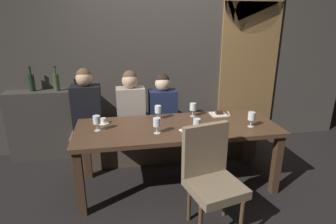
{
  "coord_description": "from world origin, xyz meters",
  "views": [
    {
      "loc": [
        -0.61,
        -2.74,
        1.83
      ],
      "look_at": [
        -0.07,
        0.19,
        0.84
      ],
      "focal_mm": 29.35,
      "sensor_mm": 36.0,
      "label": 1
    }
  ],
  "objects_px": {
    "wine_glass_far_right": "(193,107)",
    "dessert_plate": "(219,114)",
    "wine_glass_center_front": "(197,123)",
    "chair_near_side": "(211,173)",
    "espresso_cup": "(103,121)",
    "fork_on_table": "(229,114)",
    "wine_glass_far_left": "(158,110)",
    "wine_bottle_dark_red": "(32,82)",
    "wine_glass_end_right": "(157,123)",
    "banquette_bench": "(166,142)",
    "diner_redhead": "(86,103)",
    "dining_table": "(177,133)",
    "wine_glass_near_right": "(252,116)",
    "wine_bottle_pale_label": "(56,82)",
    "wine_glass_near_left": "(97,121)",
    "diner_bearded": "(131,103)",
    "diner_far_end": "(163,103)"
  },
  "relations": [
    {
      "from": "wine_glass_far_right",
      "to": "dessert_plate",
      "type": "relative_size",
      "value": 0.86
    },
    {
      "from": "wine_glass_center_front",
      "to": "dessert_plate",
      "type": "height_order",
      "value": "wine_glass_center_front"
    },
    {
      "from": "chair_near_side",
      "to": "espresso_cup",
      "type": "height_order",
      "value": "chair_near_side"
    },
    {
      "from": "fork_on_table",
      "to": "wine_glass_far_left",
      "type": "bearing_deg",
      "value": -163.46
    },
    {
      "from": "wine_bottle_dark_red",
      "to": "wine_glass_end_right",
      "type": "xyz_separation_m",
      "value": [
        1.48,
        -1.23,
        -0.22
      ]
    },
    {
      "from": "banquette_bench",
      "to": "espresso_cup",
      "type": "height_order",
      "value": "espresso_cup"
    },
    {
      "from": "diner_redhead",
      "to": "wine_glass_center_front",
      "type": "distance_m",
      "value": 1.52
    },
    {
      "from": "dining_table",
      "to": "wine_glass_far_left",
      "type": "relative_size",
      "value": 13.41
    },
    {
      "from": "wine_glass_near_right",
      "to": "wine_bottle_pale_label",
      "type": "bearing_deg",
      "value": 151.51
    },
    {
      "from": "fork_on_table",
      "to": "wine_glass_end_right",
      "type": "bearing_deg",
      "value": -140.38
    },
    {
      "from": "wine_glass_far_right",
      "to": "dessert_plate",
      "type": "distance_m",
      "value": 0.34
    },
    {
      "from": "wine_glass_end_right",
      "to": "wine_bottle_pale_label",
      "type": "bearing_deg",
      "value": 134.37
    },
    {
      "from": "wine_bottle_dark_red",
      "to": "fork_on_table",
      "type": "relative_size",
      "value": 1.92
    },
    {
      "from": "chair_near_side",
      "to": "wine_glass_end_right",
      "type": "relative_size",
      "value": 5.98
    },
    {
      "from": "banquette_bench",
      "to": "wine_glass_near_left",
      "type": "bearing_deg",
      "value": -141.26
    },
    {
      "from": "diner_bearded",
      "to": "wine_bottle_dark_red",
      "type": "xyz_separation_m",
      "value": [
        -1.26,
        0.38,
        0.24
      ]
    },
    {
      "from": "dining_table",
      "to": "wine_bottle_pale_label",
      "type": "height_order",
      "value": "wine_bottle_pale_label"
    },
    {
      "from": "chair_near_side",
      "to": "diner_far_end",
      "type": "height_order",
      "value": "diner_far_end"
    },
    {
      "from": "diner_bearded",
      "to": "diner_far_end",
      "type": "height_order",
      "value": "diner_bearded"
    },
    {
      "from": "wine_bottle_dark_red",
      "to": "fork_on_table",
      "type": "xyz_separation_m",
      "value": [
        2.45,
        -0.78,
        -0.33
      ]
    },
    {
      "from": "dining_table",
      "to": "diner_far_end",
      "type": "relative_size",
      "value": 2.96
    },
    {
      "from": "diner_far_end",
      "to": "fork_on_table",
      "type": "distance_m",
      "value": 0.87
    },
    {
      "from": "banquette_bench",
      "to": "wine_glass_far_left",
      "type": "relative_size",
      "value": 15.24
    },
    {
      "from": "wine_bottle_pale_label",
      "to": "wine_glass_near_left",
      "type": "distance_m",
      "value": 1.18
    },
    {
      "from": "banquette_bench",
      "to": "wine_glass_far_right",
      "type": "bearing_deg",
      "value": -60.03
    },
    {
      "from": "wine_bottle_dark_red",
      "to": "fork_on_table",
      "type": "distance_m",
      "value": 2.59
    },
    {
      "from": "dessert_plate",
      "to": "diner_far_end",
      "type": "bearing_deg",
      "value": 146.24
    },
    {
      "from": "diner_far_end",
      "to": "wine_glass_near_right",
      "type": "relative_size",
      "value": 4.53
    },
    {
      "from": "wine_glass_far_right",
      "to": "wine_glass_end_right",
      "type": "bearing_deg",
      "value": -138.49
    },
    {
      "from": "dining_table",
      "to": "wine_glass_near_left",
      "type": "bearing_deg",
      "value": 179.1
    },
    {
      "from": "wine_glass_near_right",
      "to": "fork_on_table",
      "type": "xyz_separation_m",
      "value": [
        -0.07,
        0.45,
        -0.11
      ]
    },
    {
      "from": "diner_far_end",
      "to": "wine_bottle_dark_red",
      "type": "height_order",
      "value": "wine_bottle_dark_red"
    },
    {
      "from": "diner_far_end",
      "to": "espresso_cup",
      "type": "bearing_deg",
      "value": -147.64
    },
    {
      "from": "banquette_bench",
      "to": "chair_near_side",
      "type": "distance_m",
      "value": 1.47
    },
    {
      "from": "dining_table",
      "to": "wine_glass_near_left",
      "type": "distance_m",
      "value": 0.88
    },
    {
      "from": "diner_far_end",
      "to": "wine_glass_center_front",
      "type": "height_order",
      "value": "diner_far_end"
    },
    {
      "from": "banquette_bench",
      "to": "chair_near_side",
      "type": "height_order",
      "value": "chair_near_side"
    },
    {
      "from": "chair_near_side",
      "to": "fork_on_table",
      "type": "xyz_separation_m",
      "value": [
        0.57,
        1.01,
        0.18
      ]
    },
    {
      "from": "banquette_bench",
      "to": "espresso_cup",
      "type": "distance_m",
      "value": 1.08
    },
    {
      "from": "banquette_bench",
      "to": "diner_far_end",
      "type": "distance_m",
      "value": 0.57
    },
    {
      "from": "wine_glass_center_front",
      "to": "dessert_plate",
      "type": "distance_m",
      "value": 0.7
    },
    {
      "from": "dining_table",
      "to": "wine_bottle_dark_red",
      "type": "bearing_deg",
      "value": 148.53
    },
    {
      "from": "wine_bottle_pale_label",
      "to": "wine_glass_far_right",
      "type": "distance_m",
      "value": 1.84
    },
    {
      "from": "wine_bottle_pale_label",
      "to": "wine_glass_center_front",
      "type": "relative_size",
      "value": 1.99
    },
    {
      "from": "dining_table",
      "to": "wine_glass_far_right",
      "type": "bearing_deg",
      "value": 47.86
    },
    {
      "from": "wine_glass_far_left",
      "to": "wine_glass_center_front",
      "type": "distance_m",
      "value": 0.6
    },
    {
      "from": "wine_glass_far_left",
      "to": "wine_glass_far_right",
      "type": "distance_m",
      "value": 0.42
    },
    {
      "from": "wine_glass_end_right",
      "to": "wine_glass_center_front",
      "type": "bearing_deg",
      "value": -13.33
    },
    {
      "from": "wine_glass_far_left",
      "to": "wine_glass_end_right",
      "type": "height_order",
      "value": "same"
    },
    {
      "from": "wine_glass_center_front",
      "to": "banquette_bench",
      "type": "bearing_deg",
      "value": 98.35
    }
  ]
}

